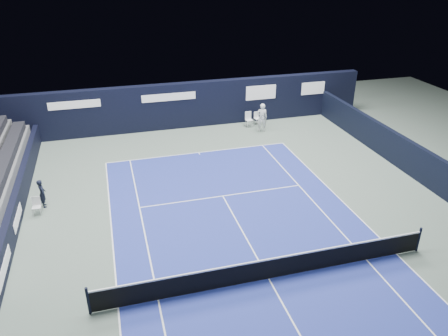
% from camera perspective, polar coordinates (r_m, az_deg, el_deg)
% --- Properties ---
extents(ground, '(48.00, 48.00, 0.00)m').
position_cam_1_polar(ground, '(18.27, 3.59, -10.33)').
color(ground, '#546458').
rests_on(ground, ground).
extents(court_surface, '(10.97, 23.77, 0.01)m').
position_cam_1_polar(court_surface, '(16.81, 5.87, -14.21)').
color(court_surface, navy).
rests_on(court_surface, ground).
extents(enclosure_wall_right, '(0.30, 22.00, 1.80)m').
position_cam_1_polar(enclosure_wall_right, '(25.64, 23.34, 1.09)').
color(enclosure_wall_right, black).
rests_on(enclosure_wall_right, ground).
extents(folding_chair_back_a, '(0.50, 0.53, 1.05)m').
position_cam_1_polar(folding_chair_back_a, '(30.53, 3.21, 6.74)').
color(folding_chair_back_a, silver).
rests_on(folding_chair_back_a, ground).
extents(folding_chair_back_b, '(0.44, 0.43, 0.87)m').
position_cam_1_polar(folding_chair_back_b, '(31.07, 4.31, 6.67)').
color(folding_chair_back_b, white).
rests_on(folding_chair_back_b, ground).
extents(line_judge_chair, '(0.41, 0.39, 0.87)m').
position_cam_1_polar(line_judge_chair, '(21.90, -23.30, -4.41)').
color(line_judge_chair, silver).
rests_on(line_judge_chair, ground).
extents(line_judge, '(0.47, 0.59, 1.42)m').
position_cam_1_polar(line_judge, '(22.31, -22.66, -3.07)').
color(line_judge, black).
rests_on(line_judge, ground).
extents(court_markings, '(11.03, 23.83, 0.00)m').
position_cam_1_polar(court_markings, '(16.81, 5.87, -14.19)').
color(court_markings, white).
rests_on(court_markings, court_surface).
extents(tennis_net, '(12.90, 0.10, 1.10)m').
position_cam_1_polar(tennis_net, '(16.49, 5.95, -12.87)').
color(tennis_net, black).
rests_on(tennis_net, ground).
extents(back_sponsor_wall, '(26.00, 0.63, 3.10)m').
position_cam_1_polar(back_sponsor_wall, '(30.21, -5.33, 8.17)').
color(back_sponsor_wall, black).
rests_on(back_sponsor_wall, ground).
extents(side_barrier_left, '(0.33, 22.00, 1.20)m').
position_cam_1_polar(side_barrier_left, '(21.01, -25.80, -5.96)').
color(side_barrier_left, black).
rests_on(side_barrier_left, ground).
extents(tennis_player, '(0.80, 0.92, 1.94)m').
position_cam_1_polar(tennis_player, '(29.59, 4.98, 6.60)').
color(tennis_player, silver).
rests_on(tennis_player, ground).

